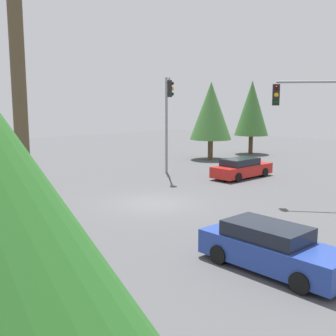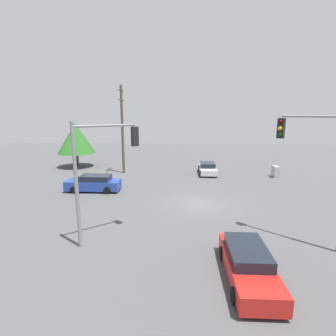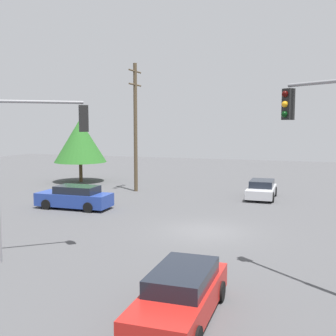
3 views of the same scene
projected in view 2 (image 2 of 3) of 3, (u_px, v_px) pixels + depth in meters
ground_plane at (198, 204)px, 19.81m from camera, size 80.00×80.00×0.00m
sedan_blue at (94, 183)px, 22.90m from camera, size 1.85×4.64×1.42m
sedan_silver at (207, 168)px, 29.42m from camera, size 4.02×1.90×1.26m
sedan_red at (248, 264)px, 10.71m from camera, size 4.70×1.84×1.34m
traffic_signal_main at (320, 157)px, 12.77m from camera, size 2.31×2.82×6.79m
traffic_signal_cross at (101, 161)px, 13.31m from camera, size 2.40×2.88×6.33m
utility_pole_tall at (122, 128)px, 29.00m from camera, size 2.20×0.28×9.70m
electrical_cabinet at (275, 172)px, 27.89m from camera, size 1.15×0.50×1.20m
tree_far at (76, 138)px, 32.74m from camera, size 4.60×4.60×5.54m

